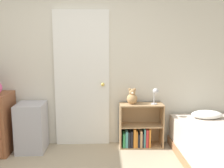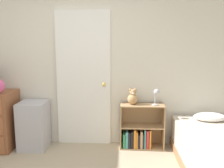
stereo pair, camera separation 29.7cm
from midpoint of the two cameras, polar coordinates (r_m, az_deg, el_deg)
The scene contains 6 objects.
wall_back at distance 3.85m, azimuth -6.63°, elevation 4.97°, with size 10.00×0.06×2.55m.
door_closed at distance 3.81m, azimuth -4.30°, elevation 1.13°, with size 0.82×0.09×2.04m.
storage_bin at distance 3.92m, azimuth -15.37°, elevation -9.03°, with size 0.39×0.43×0.71m.
bookshelf at distance 3.86m, azimuth 8.62°, elevation -10.72°, with size 0.65×0.26×0.67m.
teddy_bear at distance 3.71m, azimuth 7.06°, elevation -3.13°, with size 0.16×0.16×0.24m.
desk_lamp at distance 3.70m, azimuth 12.38°, elevation -2.27°, with size 0.11×0.10×0.24m.
Camera 2 is at (0.77, -1.83, 1.57)m, focal length 40.00 mm.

